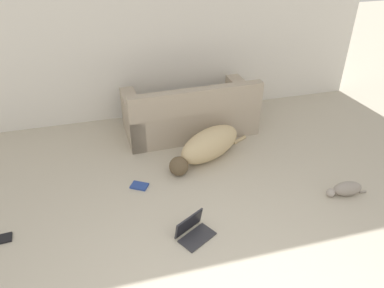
% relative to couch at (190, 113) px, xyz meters
% --- Properties ---
extents(wall_back, '(6.99, 0.06, 2.74)m').
position_rel_couch_xyz_m(wall_back, '(-0.56, 0.68, 1.10)').
color(wall_back, silver).
rests_on(wall_back, ground_plane).
extents(couch, '(1.87, 0.94, 0.80)m').
position_rel_couch_xyz_m(couch, '(0.00, 0.00, 0.00)').
color(couch, tan).
rests_on(couch, ground_plane).
extents(dog, '(1.27, 0.80, 0.42)m').
position_rel_couch_xyz_m(dog, '(0.03, -0.78, -0.08)').
color(dog, tan).
rests_on(dog, ground_plane).
extents(cat, '(0.49, 0.19, 0.17)m').
position_rel_couch_xyz_m(cat, '(1.34, -1.88, -0.19)').
color(cat, gray).
rests_on(cat, ground_plane).
extents(laptop_open, '(0.43, 0.39, 0.22)m').
position_rel_couch_xyz_m(laptop_open, '(-0.51, -2.02, -0.21)').
color(laptop_open, '#2D2D33').
rests_on(laptop_open, ground_plane).
extents(book_blue, '(0.24, 0.21, 0.02)m').
position_rel_couch_xyz_m(book_blue, '(-0.91, -1.12, -0.27)').
color(book_blue, '#28428E').
rests_on(book_blue, ground_plane).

